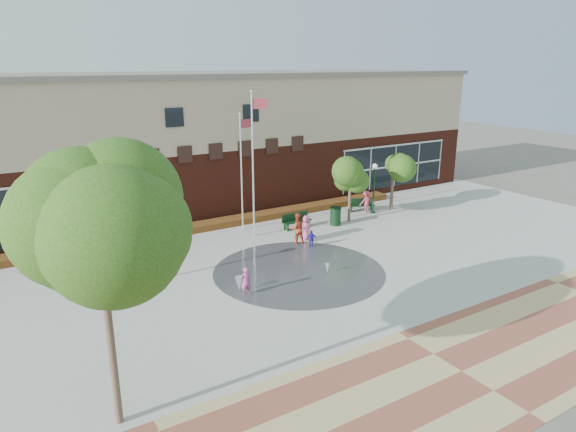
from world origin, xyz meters
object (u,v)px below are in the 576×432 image
trash_can (335,216)px  flagpole_left (254,158)px  child_splash (246,281)px  bench_left (121,262)px  flagpole_right (242,166)px  tree_big_left (99,238)px

trash_can → flagpole_left: bearing=171.5°
flagpole_left → child_splash: size_ratio=6.44×
flagpole_left → trash_can: (5.30, -0.79, -4.09)m
bench_left → trash_can: (13.29, -0.10, 0.33)m
flagpole_right → child_splash: (-4.13, -8.34, -3.31)m
flagpole_right → bench_left: flagpole_right is taller
flagpole_left → flagpole_right: (0.01, 1.51, -0.72)m
bench_left → child_splash: (3.86, -6.13, 0.39)m
flagpole_left → trash_can: bearing=12.8°
bench_left → tree_big_left: bearing=-84.1°
tree_big_left → child_splash: size_ratio=6.00×
trash_can → tree_big_left: bearing=-144.7°
flagpole_right → bench_left: 9.08m
flagpole_left → bench_left: (-7.99, -0.69, -4.42)m
tree_big_left → child_splash: bearing=38.7°
child_splash → flagpole_right: bearing=-114.3°
bench_left → child_splash: size_ratio=1.29×
tree_big_left → flagpole_left: bearing=48.2°
tree_big_left → bench_left: bearing=75.3°
flagpole_left → bench_left: bearing=-153.7°
tree_big_left → flagpole_right: bearing=51.5°
bench_left → tree_big_left: size_ratio=0.21×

